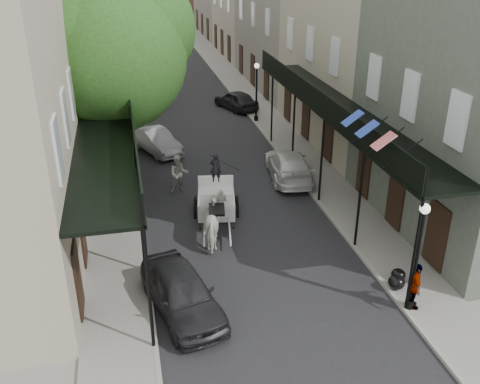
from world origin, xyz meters
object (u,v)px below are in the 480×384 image
tree_far (115,20)px  pedestrian_sidewalk_left (101,114)px  car_left_mid (157,141)px  car_right_far (236,100)px  horse (217,222)px  tree_near (118,47)px  lamppost_right_near (417,256)px  pedestrian_sidewalk_right (415,286)px  car_left_far (141,74)px  pedestrian_walking (179,174)px  lamppost_right_far (256,91)px  car_left_near (182,292)px  carriage (216,185)px  lamppost_left (133,177)px  car_right_near (288,165)px

tree_far → pedestrian_sidewalk_left: (-1.41, -5.45, -4.82)m
car_left_mid → car_right_far: bearing=27.0°
tree_far → horse: bearing=-81.4°
tree_near → pedestrian_sidewalk_left: bearing=99.7°
lamppost_right_near → horse: 7.69m
lamppost_right_near → pedestrian_sidewalk_right: (0.10, 0.00, -1.13)m
pedestrian_sidewalk_right → horse: bearing=58.4°
pedestrian_sidewalk_left → car_left_far: bearing=-123.4°
lamppost_right_near → car_left_far: lamppost_right_near is taller
pedestrian_walking → tree_near: bearing=142.7°
lamppost_right_far → car_right_far: size_ratio=0.95×
car_left_far → car_right_far: bearing=-67.0°
car_left_near → lamppost_right_near: bearing=-26.1°
horse → carriage: 2.87m
tree_near → pedestrian_sidewalk_right: size_ratio=6.00×
lamppost_right_far → car_left_mid: 7.93m
lamppost_left → car_right_near: (7.58, 3.00, -1.37)m
lamppost_left → car_left_near: lamppost_left is taller
horse → car_left_mid: horse is taller
car_right_far → car_left_far: bearing=-77.2°
tree_far → pedestrian_walking: bearing=-81.9°
pedestrian_sidewalk_left → car_right_near: (9.13, -9.73, -0.34)m
tree_near → lamppost_left: tree_near is taller
car_left_near → car_left_far: car_left_far is taller
car_left_near → car_left_mid: car_left_near is taller
lamppost_right_far → pedestrian_sidewalk_right: 20.03m
car_left_far → tree_far: bearing=-116.2°
pedestrian_walking → car_left_far: size_ratio=0.33×
tree_far → lamppost_right_near: bearing=-72.3°
carriage → car_left_near: carriage is taller
horse → tree_near: bearing=-55.5°
pedestrian_walking → car_left_far: bearing=92.2°
car_left_far → car_left_near: bearing=-101.7°
pedestrian_sidewalk_left → lamppost_left: bearing=78.5°
car_left_mid → car_left_near: bearing=-114.5°
pedestrian_sidewalk_right → car_left_mid: pedestrian_sidewalk_right is taller
lamppost_right_far → horse: size_ratio=1.71×
pedestrian_walking → car_right_near: 5.51m
car_left_mid → pedestrian_walking: bearing=-106.9°
car_left_near → car_right_near: car_left_near is taller
tree_far → horse: 21.44m
pedestrian_walking → car_left_far: 21.76m
carriage → car_left_mid: (-1.96, 7.64, -0.55)m
car_left_mid → lamppost_right_far: bearing=7.8°
tree_far → car_left_mid: 11.55m
lamppost_right_far → carriage: (-4.74, -11.64, -0.86)m
tree_far → car_left_far: bearing=74.7°
lamppost_left → car_right_far: bearing=63.6°
car_left_mid → carriage: bearing=-98.7°
pedestrian_sidewalk_left → pedestrian_sidewalk_right: size_ratio=1.12×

